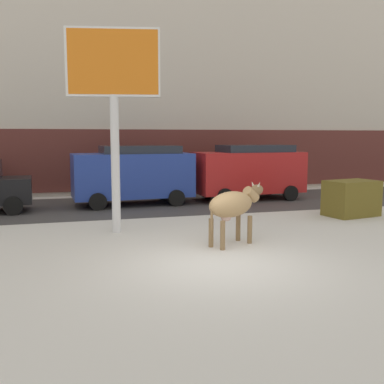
{
  "coord_description": "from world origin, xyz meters",
  "views": [
    {
      "loc": [
        -2.97,
        -8.66,
        2.67
      ],
      "look_at": [
        0.43,
        3.42,
        1.1
      ],
      "focal_mm": 41.5,
      "sensor_mm": 36.0,
      "label": 1
    }
  ],
  "objects_px": {
    "car_red_van": "(249,170)",
    "cow_tan": "(233,205)",
    "pedestrian_near_billboard": "(227,174)",
    "billboard": "(113,75)",
    "dumpster": "(351,198)",
    "car_blue_van": "(133,173)"
  },
  "relations": [
    {
      "from": "billboard",
      "to": "car_red_van",
      "type": "bearing_deg",
      "value": 39.66
    },
    {
      "from": "cow_tan",
      "to": "pedestrian_near_billboard",
      "type": "distance_m",
      "value": 10.55
    },
    {
      "from": "pedestrian_near_billboard",
      "to": "cow_tan",
      "type": "bearing_deg",
      "value": -109.46
    },
    {
      "from": "cow_tan",
      "to": "car_red_van",
      "type": "bearing_deg",
      "value": 64.29
    },
    {
      "from": "car_blue_van",
      "to": "pedestrian_near_billboard",
      "type": "height_order",
      "value": "car_blue_van"
    },
    {
      "from": "pedestrian_near_billboard",
      "to": "billboard",
      "type": "bearing_deg",
      "value": -128.5
    },
    {
      "from": "billboard",
      "to": "car_blue_van",
      "type": "height_order",
      "value": "billboard"
    },
    {
      "from": "cow_tan",
      "to": "car_red_van",
      "type": "relative_size",
      "value": 0.4
    },
    {
      "from": "pedestrian_near_billboard",
      "to": "dumpster",
      "type": "bearing_deg",
      "value": -75.95
    },
    {
      "from": "billboard",
      "to": "pedestrian_near_billboard",
      "type": "height_order",
      "value": "billboard"
    },
    {
      "from": "billboard",
      "to": "dumpster",
      "type": "distance_m",
      "value": 8.78
    },
    {
      "from": "pedestrian_near_billboard",
      "to": "car_red_van",
      "type": "bearing_deg",
      "value": -89.58
    },
    {
      "from": "car_red_van",
      "to": "pedestrian_near_billboard",
      "type": "distance_m",
      "value": 2.63
    },
    {
      "from": "billboard",
      "to": "pedestrian_near_billboard",
      "type": "xyz_separation_m",
      "value": [
        6.13,
        7.71,
        -3.43
      ]
    },
    {
      "from": "cow_tan",
      "to": "car_red_van",
      "type": "xyz_separation_m",
      "value": [
        3.53,
        7.33,
        0.25
      ]
    },
    {
      "from": "cow_tan",
      "to": "billboard",
      "type": "distance_m",
      "value": 4.78
    },
    {
      "from": "car_blue_van",
      "to": "car_red_van",
      "type": "relative_size",
      "value": 1.0
    },
    {
      "from": "car_red_van",
      "to": "cow_tan",
      "type": "bearing_deg",
      "value": -115.71
    },
    {
      "from": "billboard",
      "to": "car_blue_van",
      "type": "relative_size",
      "value": 1.18
    },
    {
      "from": "billboard",
      "to": "dumpster",
      "type": "bearing_deg",
      "value": 3.45
    },
    {
      "from": "billboard",
      "to": "car_red_van",
      "type": "xyz_separation_m",
      "value": [
        6.15,
        5.1,
        -3.07
      ]
    },
    {
      "from": "car_red_van",
      "to": "dumpster",
      "type": "height_order",
      "value": "car_red_van"
    }
  ]
}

